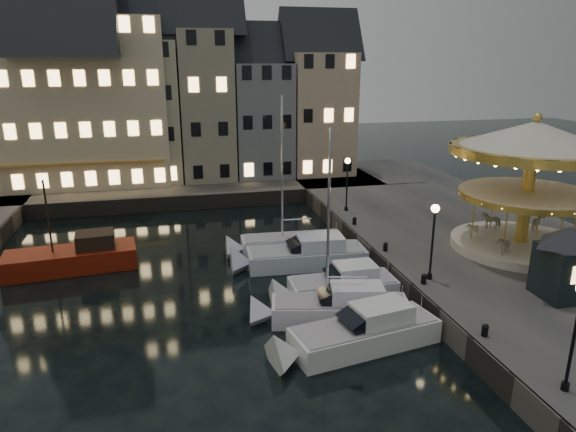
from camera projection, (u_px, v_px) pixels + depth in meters
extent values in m
plane|color=black|center=(305.00, 324.00, 25.54)|extent=(160.00, 160.00, 0.00)
cube|color=#474442|center=(486.00, 248.00, 33.98)|extent=(16.00, 56.00, 1.30)
cube|color=#474442|center=(151.00, 189.00, 49.70)|extent=(44.00, 12.00, 1.30)
cube|color=#47423A|center=(373.00, 258.00, 32.24)|extent=(0.15, 44.00, 1.30)
cube|color=#47423A|center=(173.00, 204.00, 44.54)|extent=(48.00, 0.15, 1.30)
cylinder|color=black|center=(565.00, 386.00, 18.29)|extent=(0.28, 0.28, 0.30)
cylinder|color=black|center=(573.00, 343.00, 17.78)|extent=(0.12, 0.12, 3.80)
cylinder|color=black|center=(429.00, 276.00, 27.61)|extent=(0.28, 0.28, 0.30)
cylinder|color=black|center=(432.00, 246.00, 27.10)|extent=(0.12, 0.12, 3.80)
sphere|color=#FFD18C|center=(435.00, 208.00, 26.51)|extent=(0.44, 0.44, 0.44)
cylinder|color=black|center=(346.00, 209.00, 40.19)|extent=(0.28, 0.28, 0.30)
cylinder|color=black|center=(347.00, 187.00, 39.68)|extent=(0.12, 0.12, 3.80)
sphere|color=#FFD18C|center=(348.00, 161.00, 39.08)|extent=(0.44, 0.44, 0.44)
cylinder|color=black|center=(526.00, 223.00, 36.59)|extent=(0.28, 0.28, 0.30)
cylinder|color=black|center=(530.00, 200.00, 36.08)|extent=(0.12, 0.12, 3.80)
sphere|color=#FFD18C|center=(534.00, 171.00, 35.48)|extent=(0.44, 0.44, 0.44)
cylinder|color=black|center=(485.00, 332.00, 21.87)|extent=(0.28, 0.28, 0.40)
sphere|color=black|center=(485.00, 327.00, 21.81)|extent=(0.30, 0.30, 0.30)
cylinder|color=black|center=(424.00, 280.00, 27.00)|extent=(0.28, 0.28, 0.40)
sphere|color=black|center=(424.00, 276.00, 26.94)|extent=(0.30, 0.30, 0.30)
cylinder|color=black|center=(385.00, 248.00, 31.66)|extent=(0.28, 0.28, 0.40)
sphere|color=black|center=(386.00, 244.00, 31.59)|extent=(0.30, 0.30, 0.30)
cylinder|color=black|center=(354.00, 222.00, 36.78)|extent=(0.28, 0.28, 0.40)
sphere|color=black|center=(355.00, 219.00, 36.72)|extent=(0.30, 0.30, 0.30)
cube|color=gray|center=(18.00, 126.00, 47.28)|extent=(5.00, 8.00, 11.00)
cube|color=tan|center=(80.00, 119.00, 48.31)|extent=(5.60, 8.00, 12.00)
cube|color=tan|center=(146.00, 112.00, 49.48)|extent=(6.20, 8.00, 13.00)
cube|color=gray|center=(205.00, 106.00, 50.59)|extent=(5.00, 8.00, 14.00)
cube|color=slate|center=(260.00, 120.00, 52.21)|extent=(5.60, 8.00, 11.00)
cube|color=tan|center=(317.00, 113.00, 53.38)|extent=(6.20, 8.00, 12.00)
cube|color=beige|center=(78.00, 103.00, 47.89)|extent=(16.00, 9.00, 15.00)
cube|color=silver|center=(365.00, 337.00, 23.47)|extent=(7.17, 3.47, 1.30)
cube|color=gray|center=(365.00, 324.00, 23.27)|extent=(6.80, 3.23, 0.10)
cube|color=silver|center=(381.00, 312.00, 23.46)|extent=(2.87, 2.15, 0.80)
cube|color=black|center=(355.00, 320.00, 22.97)|extent=(1.43, 1.78, 0.93)
cube|color=silver|center=(340.00, 313.00, 25.72)|extent=(7.09, 3.44, 1.30)
cube|color=gray|center=(340.00, 301.00, 25.53)|extent=(6.72, 3.21, 0.10)
cube|color=silver|center=(357.00, 293.00, 25.41)|extent=(2.85, 2.03, 0.80)
cube|color=black|center=(329.00, 295.00, 25.43)|extent=(1.44, 1.62, 0.93)
cylinder|color=silver|center=(329.00, 213.00, 24.19)|extent=(0.14, 0.14, 9.17)
cube|color=silver|center=(343.00, 290.00, 28.23)|extent=(5.81, 2.25, 1.30)
cube|color=gray|center=(343.00, 279.00, 28.04)|extent=(5.51, 2.07, 0.10)
cube|color=silver|center=(355.00, 271.00, 28.06)|extent=(2.21, 1.68, 0.80)
cube|color=black|center=(335.00, 274.00, 27.85)|extent=(1.03, 1.56, 0.87)
cube|color=silver|center=(306.00, 259.00, 32.72)|extent=(7.59, 2.90, 1.30)
cube|color=gray|center=(307.00, 249.00, 32.52)|extent=(7.20, 2.68, 0.10)
cube|color=silver|center=(320.00, 242.00, 32.55)|extent=(2.93, 2.02, 0.80)
cube|color=black|center=(297.00, 245.00, 32.33)|extent=(1.34, 1.81, 0.97)
cube|color=silver|center=(292.00, 246.00, 35.08)|extent=(6.97, 2.37, 1.30)
cube|color=gray|center=(292.00, 236.00, 34.89)|extent=(6.61, 2.19, 0.10)
cylinder|color=silver|center=(282.00, 170.00, 33.43)|extent=(0.14, 0.14, 9.25)
cube|color=maroon|center=(72.00, 261.00, 32.09)|extent=(8.01, 3.50, 1.50)
cube|color=black|center=(95.00, 240.00, 32.22)|extent=(2.46, 2.10, 1.04)
cylinder|color=black|center=(48.00, 218.00, 30.92)|extent=(0.12, 0.12, 4.66)
cylinder|color=beige|center=(520.00, 245.00, 32.01)|extent=(8.33, 8.33, 0.52)
cylinder|color=gold|center=(527.00, 191.00, 30.99)|extent=(0.73, 0.73, 6.45)
cylinder|color=beige|center=(527.00, 192.00, 31.03)|extent=(7.70, 7.70, 0.19)
cylinder|color=gold|center=(527.00, 195.00, 31.08)|extent=(7.99, 7.99, 0.36)
cone|color=beige|center=(535.00, 135.00, 30.03)|extent=(9.58, 9.58, 1.67)
cylinder|color=gold|center=(533.00, 150.00, 30.28)|extent=(9.58, 9.58, 0.52)
sphere|color=gold|center=(538.00, 117.00, 29.72)|extent=(0.52, 0.52, 0.52)
imported|color=beige|center=(550.00, 226.00, 33.19)|extent=(1.74, 1.26, 1.04)
cube|color=black|center=(564.00, 272.00, 25.18)|extent=(2.28, 2.28, 2.67)
pyramid|color=black|center=(571.00, 227.00, 24.50)|extent=(3.56, 3.56, 1.00)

